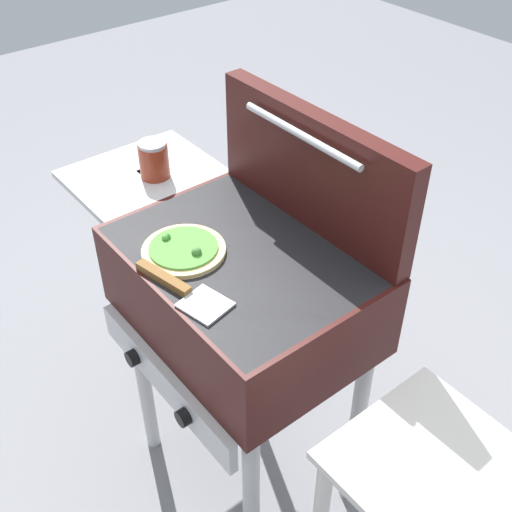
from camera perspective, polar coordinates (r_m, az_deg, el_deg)
ground_plane at (r=2.21m, az=-0.85°, el=-18.28°), size 8.00×8.00×0.00m
grill at (r=1.64m, az=-1.52°, el=-3.44°), size 0.96×0.53×0.90m
grill_lid_open at (r=1.57m, az=5.06°, el=7.72°), size 0.63×0.08×0.30m
pizza_veggie at (r=1.54m, az=-6.48°, el=0.57°), size 0.20×0.20×0.03m
sauce_jar at (r=1.82m, az=-9.12°, el=8.49°), size 0.08×0.08×0.11m
spatula at (r=1.43m, az=-6.79°, el=-2.92°), size 0.27×0.11×0.02m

